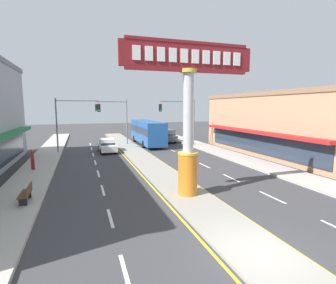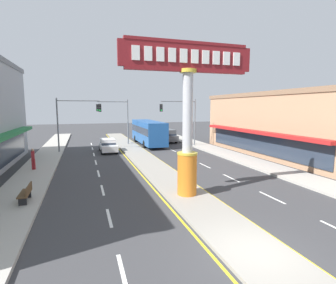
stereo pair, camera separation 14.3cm
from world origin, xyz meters
The scene contains 15 objects.
ground_plane centered at (0.00, 0.00, 0.00)m, with size 160.00×160.00×0.00m, color #3A3A3D.
median_strip centered at (0.00, 18.00, 0.07)m, with size 2.59×52.00×0.14m, color gray.
sidewalk_left centered at (-9.29, 16.00, 0.09)m, with size 2.78×60.00×0.18m, color #ADA89E.
sidewalk_right centered at (9.29, 16.00, 0.09)m, with size 2.78×60.00×0.18m, color #ADA89E.
lane_markings centered at (0.00, 16.65, 0.00)m, with size 9.33×52.00×0.01m.
district_sign centered at (0.00, 6.45, 4.80)m, with size 7.63×1.17×8.57m.
storefront_right centered at (15.70, 15.57, 3.37)m, with size 9.43×22.03×6.73m.
traffic_light_left_side centered at (-6.53, 24.45, 4.25)m, with size 4.86×0.46×6.20m.
traffic_light_right_side centered at (6.53, 24.36, 4.25)m, with size 4.86×0.46×6.20m.
traffic_light_median_far centered at (-1.26, 28.71, 4.19)m, with size 4.20×0.46×6.20m.
suv_near_right_lane centered at (6.25, 29.75, 0.98)m, with size 2.08×4.66×1.90m.
sedan_far_right_lane centered at (-2.95, 23.59, 0.79)m, with size 1.91×4.34×1.53m.
bus_near_left_lane centered at (2.95, 28.25, 1.87)m, with size 2.64×11.22×3.26m.
street_bench centered at (-8.63, 7.90, 0.65)m, with size 0.48×1.60×0.88m.
pedestrian_near_kerb centered at (-9.53, 15.83, 1.15)m, with size 0.28×0.42×1.71m.
Camera 2 is at (-5.59, -7.31, 5.16)m, focal length 28.22 mm.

